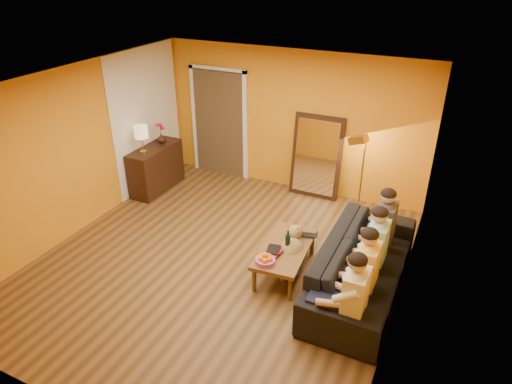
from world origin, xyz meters
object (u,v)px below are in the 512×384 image
at_px(sofa, 363,265).
at_px(laptop, 306,237).
at_px(floor_lamp, 361,178).
at_px(dog, 292,251).
at_px(sideboard, 156,168).
at_px(mirror_frame, 316,157).
at_px(coffee_table, 285,259).
at_px(table_lamp, 142,140).
at_px(person_far_right, 385,228).
at_px(person_mid_left, 366,272).
at_px(vase, 161,138).
at_px(tumbler, 297,242).
at_px(person_far_left, 355,300).
at_px(wine_bottle, 288,240).
at_px(person_mid_right, 376,248).

relative_size(sofa, laptop, 8.10).
xyz_separation_m(floor_lamp, dog, (-0.46, -1.94, -0.37)).
bearing_deg(sideboard, dog, -21.90).
height_order(mirror_frame, coffee_table, mirror_frame).
distance_m(table_lamp, person_far_right, 4.41).
bearing_deg(person_mid_left, coffee_table, 164.41).
distance_m(mirror_frame, vase, 2.92).
bearing_deg(tumbler, sideboard, 159.49).
height_order(sofa, laptop, sofa).
bearing_deg(person_mid_left, table_lamp, 162.39).
bearing_deg(floor_lamp, vase, -160.83).
distance_m(floor_lamp, dog, 2.03).
bearing_deg(person_mid_left, person_far_right, 90.00).
xyz_separation_m(person_far_left, wine_bottle, (-1.13, 0.83, -0.03)).
bearing_deg(sideboard, person_far_left, -27.11).
distance_m(mirror_frame, wine_bottle, 2.53).
relative_size(sofa, person_mid_left, 2.08).
relative_size(table_lamp, coffee_table, 0.42).
xyz_separation_m(mirror_frame, person_far_left, (1.58, -3.32, -0.15)).
distance_m(sideboard, table_lamp, 0.74).
xyz_separation_m(person_mid_left, tumbler, (-1.06, 0.45, -0.15)).
xyz_separation_m(coffee_table, vase, (-3.19, 1.61, 0.73)).
bearing_deg(table_lamp, dog, -17.23).
bearing_deg(vase, person_far_left, -29.64).
distance_m(person_mid_left, tumbler, 1.16).
bearing_deg(mirror_frame, vase, -163.43).
distance_m(dog, person_far_right, 1.35).
xyz_separation_m(sideboard, person_mid_left, (4.37, -1.69, 0.18)).
xyz_separation_m(floor_lamp, vase, (-3.73, -0.38, 0.22)).
height_order(floor_lamp, wine_bottle, floor_lamp).
relative_size(coffee_table, person_mid_left, 1.00).
bearing_deg(floor_lamp, dog, -90.00).
height_order(dog, vase, vase).
bearing_deg(floor_lamp, person_far_left, -63.99).
distance_m(wine_bottle, laptop, 0.44).
xyz_separation_m(person_far_right, laptop, (-1.00, -0.42, -0.18)).
distance_m(person_far_right, vase, 4.46).
xyz_separation_m(wine_bottle, tumbler, (0.07, 0.17, -0.11)).
relative_size(floor_lamp, person_far_left, 1.18).
height_order(floor_lamp, tumbler, floor_lamp).
distance_m(sideboard, floor_lamp, 3.79).
bearing_deg(sofa, floor_lamp, 15.38).
bearing_deg(tumbler, floor_lamp, 77.31).
bearing_deg(tumbler, person_far_right, 31.42).
xyz_separation_m(table_lamp, floor_lamp, (3.73, 0.93, -0.39)).
xyz_separation_m(mirror_frame, coffee_table, (0.40, -2.44, -0.55)).
relative_size(table_lamp, sofa, 0.20).
relative_size(sofa, person_far_right, 2.08).
xyz_separation_m(person_mid_right, laptop, (-1.00, 0.13, -0.18)).
distance_m(person_mid_left, vase, 4.79).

